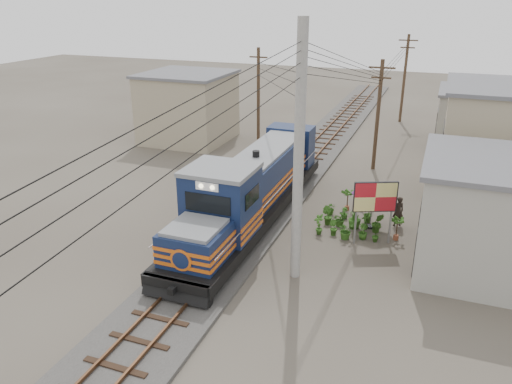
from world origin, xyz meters
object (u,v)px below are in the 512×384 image
at_px(locomotive, 252,190).
at_px(billboard, 375,199).
at_px(market_umbrella, 373,190).
at_px(vendor, 398,211).

bearing_deg(locomotive, billboard, -2.45).
distance_m(market_umbrella, vendor, 1.86).
distance_m(locomotive, billboard, 6.01).
bearing_deg(market_umbrella, locomotive, -166.21).
bearing_deg(locomotive, vendor, 16.87).
bearing_deg(billboard, market_umbrella, 77.41).
distance_m(billboard, market_umbrella, 1.69).
height_order(billboard, vendor, billboard).
height_order(market_umbrella, vendor, market_umbrella).
xyz_separation_m(locomotive, billboard, (5.98, -0.26, 0.51)).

